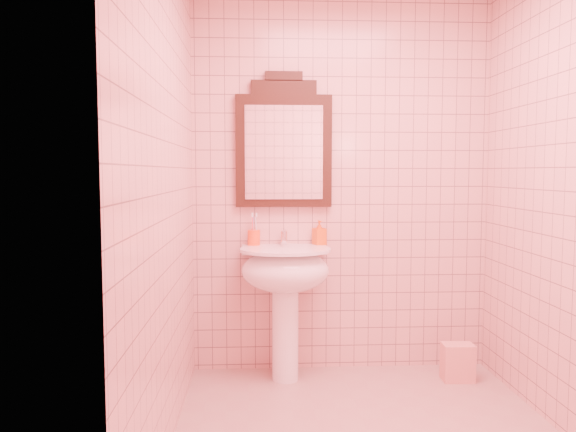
{
  "coord_description": "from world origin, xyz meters",
  "views": [
    {
      "loc": [
        -0.57,
        -2.67,
        1.35
      ],
      "look_at": [
        -0.39,
        0.55,
        1.09
      ],
      "focal_mm": 35.0,
      "sensor_mm": 36.0,
      "label": 1
    }
  ],
  "objects": [
    {
      "name": "mirror",
      "position": [
        -0.39,
        1.07,
        1.53
      ],
      "size": [
        0.64,
        0.06,
        0.89
      ],
      "color": "black",
      "rests_on": "back_wall"
    },
    {
      "name": "back_wall",
      "position": [
        0.0,
        1.1,
        1.25
      ],
      "size": [
        2.0,
        0.02,
        2.5
      ],
      "primitive_type": "cube",
      "color": "#D59C95",
      "rests_on": "floor"
    },
    {
      "name": "towel",
      "position": [
        0.72,
        0.8,
        0.12
      ],
      "size": [
        0.2,
        0.14,
        0.24
      ],
      "primitive_type": "cube",
      "rotation": [
        0.0,
        0.0,
        -0.04
      ],
      "color": "#E48F86",
      "rests_on": "floor"
    },
    {
      "name": "toothbrush_cup",
      "position": [
        -0.59,
        1.03,
        0.92
      ],
      "size": [
        0.08,
        0.08,
        0.19
      ],
      "rotation": [
        0.0,
        0.0,
        0.03
      ],
      "color": "#FF4515",
      "rests_on": "pedestal_sink"
    },
    {
      "name": "soap_dispenser",
      "position": [
        -0.16,
        1.04,
        0.94
      ],
      "size": [
        0.1,
        0.1,
        0.16
      ],
      "primitive_type": "imported",
      "rotation": [
        0.0,
        0.0,
        0.39
      ],
      "color": "#E25913",
      "rests_on": "pedestal_sink"
    },
    {
      "name": "pedestal_sink",
      "position": [
        -0.39,
        0.87,
        0.66
      ],
      "size": [
        0.58,
        0.58,
        0.86
      ],
      "color": "white",
      "rests_on": "floor"
    },
    {
      "name": "faucet",
      "position": [
        -0.39,
        1.01,
        0.92
      ],
      "size": [
        0.04,
        0.16,
        0.11
      ],
      "color": "white",
      "rests_on": "pedestal_sink"
    }
  ]
}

